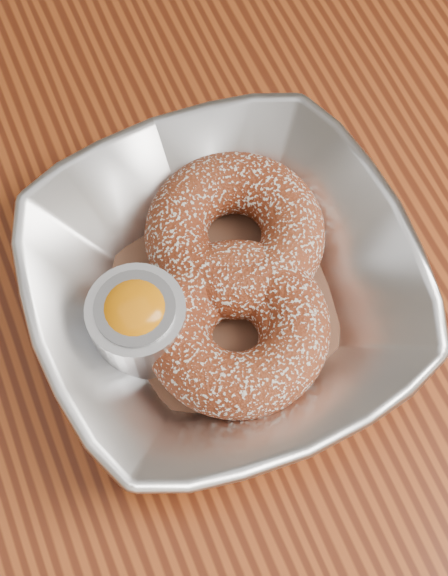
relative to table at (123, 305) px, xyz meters
name	(u,v)px	position (x,y,z in m)	size (l,w,h in m)	color
ground_plane	(173,465)	(0.00, 0.00, -0.65)	(4.00, 4.00, 0.00)	#565659
table	(123,305)	(0.00, 0.00, 0.00)	(1.20, 0.80, 0.75)	maroon
serving_bowl	(224,289)	(0.06, -0.07, 0.13)	(0.23, 0.23, 0.06)	silver
parchment	(224,301)	(0.06, -0.07, 0.11)	(0.14, 0.14, 0.00)	brown
donut_back	(235,234)	(0.08, -0.04, 0.13)	(0.11, 0.11, 0.04)	maroon
donut_front	(235,337)	(0.05, -0.10, 0.12)	(0.09, 0.09, 0.03)	maroon
donut_extra	(237,327)	(0.05, -0.09, 0.13)	(0.11, 0.11, 0.04)	maroon
ramekin	(138,321)	(0.00, -0.07, 0.13)	(0.06, 0.06, 0.05)	silver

